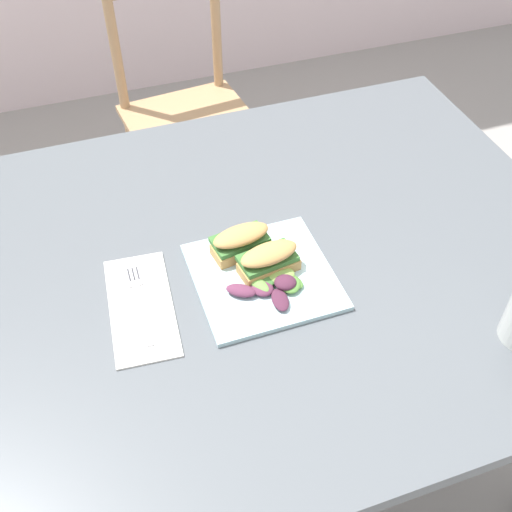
% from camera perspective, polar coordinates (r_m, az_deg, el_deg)
% --- Properties ---
extents(ground_plane, '(8.71, 8.71, 0.00)m').
position_cam_1_polar(ground_plane, '(1.80, 3.45, -16.70)').
color(ground_plane, gray).
extents(dining_table, '(1.31, 1.00, 0.74)m').
position_cam_1_polar(dining_table, '(1.26, -0.33, -3.90)').
color(dining_table, '#51565B').
rests_on(dining_table, ground).
extents(chair_wooden_far, '(0.44, 0.44, 0.87)m').
position_cam_1_polar(chair_wooden_far, '(2.11, -6.30, 12.64)').
color(chair_wooden_far, tan).
rests_on(chair_wooden_far, ground).
extents(plate_lunch, '(0.25, 0.25, 0.01)m').
position_cam_1_polar(plate_lunch, '(1.14, 0.66, -1.88)').
color(plate_lunch, silver).
rests_on(plate_lunch, dining_table).
extents(sandwich_half_front, '(0.12, 0.08, 0.06)m').
position_cam_1_polar(sandwich_half_front, '(1.13, 1.16, -0.31)').
color(sandwich_half_front, tan).
rests_on(sandwich_half_front, plate_lunch).
extents(sandwich_half_back, '(0.12, 0.08, 0.06)m').
position_cam_1_polar(sandwich_half_back, '(1.16, -1.39, 1.39)').
color(sandwich_half_back, tan).
rests_on(sandwich_half_back, plate_lunch).
extents(salad_mixed_greens, '(0.15, 0.15, 0.02)m').
position_cam_1_polar(salad_mixed_greens, '(1.12, 1.29, -2.27)').
color(salad_mixed_greens, '#602D47').
rests_on(salad_mixed_greens, plate_lunch).
extents(napkin_folded, '(0.13, 0.26, 0.00)m').
position_cam_1_polar(napkin_folded, '(1.12, -10.47, -4.56)').
color(napkin_folded, silver).
rests_on(napkin_folded, dining_table).
extents(fork_on_napkin, '(0.03, 0.19, 0.00)m').
position_cam_1_polar(fork_on_napkin, '(1.13, -10.65, -3.79)').
color(fork_on_napkin, silver).
rests_on(fork_on_napkin, napkin_folded).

